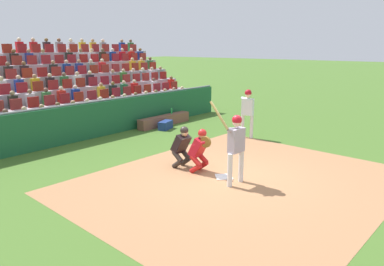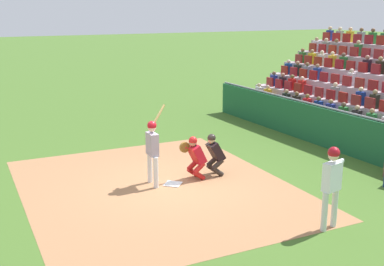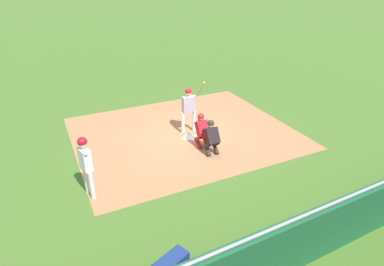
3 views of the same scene
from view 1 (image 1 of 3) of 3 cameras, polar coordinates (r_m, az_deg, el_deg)
name	(u,v)px [view 1 (image 1 of 3)]	position (r m, az deg, el deg)	size (l,w,h in m)	color
ground_plane	(224,177)	(9.86, 5.05, -6.98)	(160.00, 160.00, 0.00)	#426625
infield_dirt_patch	(239,182)	(9.60, 7.51, -7.60)	(8.22, 6.84, 0.01)	#A27049
home_plate_marker	(224,177)	(9.85, 5.05, -6.89)	(0.44, 0.44, 0.02)	white
batter_at_plate	(236,142)	(9.08, 6.92, -1.38)	(0.71, 0.70, 2.15)	silver
catcher_crouching	(200,148)	(9.97, 1.27, -2.38)	(0.48, 0.73, 1.27)	red
home_plate_umpire	(182,145)	(10.37, -1.59, -1.88)	(0.48, 0.51, 1.26)	#2D2420
dugout_wall	(86,121)	(14.17, -16.47, 1.78)	(15.36, 0.24, 1.43)	#195631
dugout_bench	(164,120)	(16.13, -4.37, 2.00)	(2.86, 0.40, 0.44)	brown
water_bottle_on_bench	(172,111)	(16.45, -3.24, 3.48)	(0.07, 0.07, 0.25)	green
equipment_duffel_bag	(165,125)	(15.37, -4.21, 1.25)	(0.77, 0.36, 0.35)	navy
on_deck_batter	(248,108)	(13.86, 8.77, 3.88)	(0.30, 0.56, 1.87)	silver
bleacher_stand	(26,97)	(18.09, -24.74, 5.12)	(16.77, 5.14, 3.84)	#A7959C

